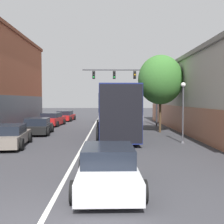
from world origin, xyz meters
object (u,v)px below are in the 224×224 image
(parked_car_left_far, at_px, (38,126))
(parked_car_left_distant, at_px, (10,136))
(hatchback_foreground, at_px, (108,168))
(street_lamp, at_px, (183,109))
(traffic_signal_gantry, at_px, (132,82))
(parked_car_left_near, at_px, (52,119))
(parked_car_left_mid, at_px, (65,116))
(street_tree_near, at_px, (160,80))
(bus, at_px, (115,109))

(parked_car_left_far, distance_m, parked_car_left_distant, 5.42)
(hatchback_foreground, xyz_separation_m, street_lamp, (4.65, 8.17, 1.51))
(traffic_signal_gantry, bearing_deg, parked_car_left_near, 178.05)
(hatchback_foreground, xyz_separation_m, parked_car_left_far, (-5.49, 12.48, 0.01))
(parked_car_left_far, xyz_separation_m, traffic_signal_gantry, (7.89, 6.46, 3.90))
(hatchback_foreground, distance_m, parked_car_left_mid, 26.25)
(parked_car_left_mid, height_order, street_lamp, street_lamp)
(parked_car_left_far, bearing_deg, street_tree_near, -88.31)
(parked_car_left_near, bearing_deg, traffic_signal_gantry, -87.24)
(hatchback_foreground, bearing_deg, street_tree_near, -18.33)
(parked_car_left_mid, distance_m, street_lamp, 20.29)
(parked_car_left_distant, bearing_deg, parked_car_left_mid, -7.53)
(bus, xyz_separation_m, hatchback_foreground, (-0.52, -11.40, -1.43))
(parked_car_left_mid, bearing_deg, parked_car_left_distant, -176.76)
(parked_car_left_distant, distance_m, traffic_signal_gantry, 14.86)
(street_lamp, bearing_deg, parked_car_left_distant, -173.80)
(parked_car_left_near, relative_size, street_lamp, 1.19)
(hatchback_foreground, bearing_deg, parked_car_left_mid, 11.40)
(parked_car_left_far, distance_m, traffic_signal_gantry, 10.92)
(hatchback_foreground, bearing_deg, bus, -3.34)
(hatchback_foreground, height_order, street_tree_near, street_tree_near)
(street_tree_near, bearing_deg, parked_car_left_mid, 128.92)
(parked_car_left_far, bearing_deg, parked_car_left_distant, 174.23)
(street_lamp, bearing_deg, street_tree_near, 93.81)
(parked_car_left_mid, distance_m, traffic_signal_gantry, 11.10)
(bus, distance_m, hatchback_foreground, 11.50)
(parked_car_left_far, xyz_separation_m, parked_car_left_distant, (-0.13, -5.42, 0.00))
(parked_car_left_distant, distance_m, street_tree_near, 12.41)
(bus, xyz_separation_m, parked_car_left_mid, (-6.03, 14.27, -1.42))
(bus, height_order, street_lamp, street_lamp)
(parked_car_left_near, bearing_deg, street_tree_near, -114.64)
(bus, relative_size, traffic_signal_gantry, 1.34)
(parked_car_left_near, bearing_deg, bus, -136.24)
(parked_car_left_near, relative_size, parked_car_left_mid, 1.02)
(traffic_signal_gantry, distance_m, street_lamp, 11.26)
(parked_car_left_distant, bearing_deg, street_tree_near, -64.06)
(bus, xyz_separation_m, parked_car_left_distant, (-6.14, -4.34, -1.42))
(bus, xyz_separation_m, street_lamp, (4.13, -3.23, 0.08))
(parked_car_left_near, xyz_separation_m, parked_car_left_distant, (0.20, -12.16, -0.03))
(hatchback_foreground, distance_m, parked_car_left_near, 20.08)
(street_lamp, xyz_separation_m, street_tree_near, (-0.36, 5.36, 2.23))
(parked_car_left_near, bearing_deg, parked_car_left_distant, -174.33)
(parked_car_left_distant, distance_m, street_lamp, 10.43)
(parked_car_left_near, distance_m, parked_car_left_mid, 6.46)
(parked_car_left_near, xyz_separation_m, street_lamp, (10.47, -11.04, 1.46))
(parked_car_left_distant, relative_size, street_lamp, 1.17)
(parked_car_left_mid, bearing_deg, street_tree_near, -137.51)
(parked_car_left_far, relative_size, traffic_signal_gantry, 0.51)
(parked_car_left_mid, bearing_deg, street_lamp, -146.28)
(parked_car_left_far, xyz_separation_m, street_tree_near, (9.78, 1.05, 3.72))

